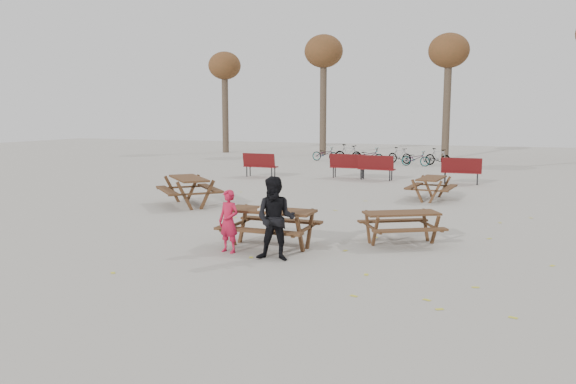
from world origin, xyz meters
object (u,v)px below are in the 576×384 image
(soda_bottle, at_px, (262,207))
(picnic_table_far, at_px, (431,189))
(child, at_px, (229,221))
(main_picnic_table, at_px, (270,219))
(adult, at_px, (276,219))
(picnic_table_north, at_px, (189,191))
(food_tray, at_px, (262,210))
(picnic_table_east, at_px, (401,228))

(soda_bottle, distance_m, picnic_table_far, 8.21)
(child, distance_m, picnic_table_far, 8.85)
(main_picnic_table, bearing_deg, child, -129.85)
(child, height_order, adult, adult)
(child, bearing_deg, picnic_table_north, 140.46)
(food_tray, height_order, picnic_table_far, food_tray)
(food_tray, height_order, child, child)
(food_tray, bearing_deg, adult, -51.72)
(picnic_table_far, bearing_deg, soda_bottle, 168.54)
(picnic_table_north, height_order, picnic_table_far, picnic_table_north)
(picnic_table_north, bearing_deg, adult, -0.66)
(main_picnic_table, relative_size, picnic_table_far, 1.09)
(food_tray, bearing_deg, soda_bottle, -150.52)
(soda_bottle, height_order, picnic_table_north, soda_bottle)
(child, bearing_deg, main_picnic_table, 62.08)
(soda_bottle, height_order, child, child)
(soda_bottle, bearing_deg, main_picnic_table, 59.82)
(main_picnic_table, relative_size, soda_bottle, 10.59)
(picnic_table_north, distance_m, picnic_table_far, 7.52)
(food_tray, height_order, picnic_table_east, food_tray)
(main_picnic_table, xyz_separation_m, food_tray, (-0.09, -0.17, 0.21))
(food_tray, height_order, soda_bottle, soda_bottle)
(soda_bottle, height_order, picnic_table_east, soda_bottle)
(picnic_table_far, bearing_deg, child, 166.53)
(adult, distance_m, picnic_table_north, 6.83)
(picnic_table_east, bearing_deg, picnic_table_north, 128.15)
(adult, height_order, picnic_table_north, adult)
(picnic_table_east, relative_size, picnic_table_north, 0.79)
(picnic_table_north, bearing_deg, food_tray, 0.35)
(main_picnic_table, bearing_deg, picnic_table_east, 27.97)
(soda_bottle, xyz_separation_m, picnic_table_north, (-4.18, 4.12, -0.43))
(food_tray, xyz_separation_m, adult, (0.59, -0.75, -0.01))
(main_picnic_table, height_order, child, child)
(food_tray, height_order, adult, adult)
(picnic_table_far, bearing_deg, adult, 173.69)
(child, xyz_separation_m, picnic_table_far, (2.83, 8.38, -0.26))
(main_picnic_table, height_order, adult, adult)
(child, xyz_separation_m, picnic_table_north, (-3.70, 4.65, -0.20))
(main_picnic_table, bearing_deg, picnic_table_north, 137.31)
(picnic_table_east, bearing_deg, child, -176.74)
(food_tray, height_order, picnic_table_north, picnic_table_north)
(child, bearing_deg, picnic_table_far, 83.23)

